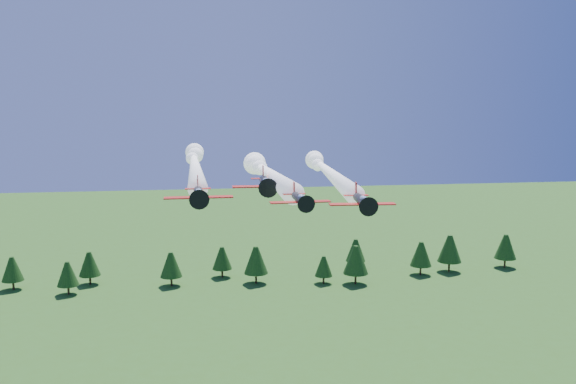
{
  "coord_description": "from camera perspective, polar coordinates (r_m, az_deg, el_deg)",
  "views": [
    {
      "loc": [
        -9.99,
        -75.2,
        55.21
      ],
      "look_at": [
        0.66,
        0.0,
        43.57
      ],
      "focal_mm": 40.0,
      "sensor_mm": 36.0,
      "label": 1
    }
  ],
  "objects": [
    {
      "name": "plane_lead",
      "position": [
        93.42,
        -1.95,
        1.8
      ],
      "size": [
        6.73,
        43.67,
        3.7
      ],
      "rotation": [
        0.0,
        0.0,
        0.04
      ],
      "color": "black",
      "rests_on": "ground"
    },
    {
      "name": "plane_left",
      "position": [
        110.18,
        -8.29,
        2.49
      ],
      "size": [
        8.16,
        61.56,
        3.7
      ],
      "rotation": [
        0.0,
        0.0,
        0.02
      ],
      "color": "black",
      "rests_on": "ground"
    },
    {
      "name": "plane_right",
      "position": [
        110.46,
        3.48,
        1.92
      ],
      "size": [
        9.33,
        57.85,
        3.7
      ],
      "rotation": [
        0.0,
        0.0,
        -0.06
      ],
      "color": "black",
      "rests_on": "ground"
    },
    {
      "name": "plane_slot",
      "position": [
        82.12,
        -2.01,
        0.79
      ],
      "size": [
        8.55,
        9.31,
        3.02
      ],
      "rotation": [
        0.0,
        0.0,
        -0.03
      ],
      "color": "black",
      "rests_on": "ground"
    },
    {
      "name": "treeline",
      "position": [
        191.24,
        -4.69,
        -6.0
      ],
      "size": [
        173.12,
        22.3,
        11.62
      ],
      "color": "#382314",
      "rests_on": "ground"
    }
  ]
}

